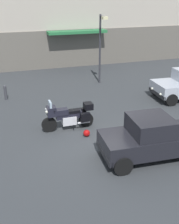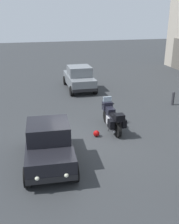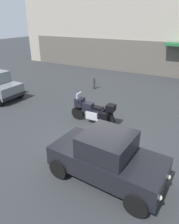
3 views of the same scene
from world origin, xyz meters
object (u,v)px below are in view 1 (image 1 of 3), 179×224
object	(u,v)px
motorcycle	(69,116)
streetlamp_curbside	(101,42)
helmet	(87,133)
bollard_curbside	(5,92)
car_compact_side	(150,138)

from	to	relation	value
motorcycle	streetlamp_curbside	world-z (taller)	streetlamp_curbside
helmet	streetlamp_curbside	bearing A→B (deg)	65.36
helmet	streetlamp_curbside	world-z (taller)	streetlamp_curbside
motorcycle	bollard_curbside	distance (m)	5.15
helmet	car_compact_side	bearing A→B (deg)	-53.68
motorcycle	bollard_curbside	world-z (taller)	motorcycle
bollard_curbside	motorcycle	bearing A→B (deg)	-62.28
motorcycle	streetlamp_curbside	size ratio (longest dim) A/B	0.54
car_compact_side	streetlamp_curbside	xyz separation A→B (m)	(1.41, 8.78, 1.83)
helmet	streetlamp_curbside	size ratio (longest dim) A/B	0.07
car_compact_side	streetlamp_curbside	size ratio (longest dim) A/B	0.84
car_compact_side	bollard_curbside	size ratio (longest dim) A/B	4.32
helmet	car_compact_side	xyz separation A→B (m)	(1.61, -2.20, 0.63)
streetlamp_curbside	bollard_curbside	bearing A→B (deg)	-169.06
motorcycle	car_compact_side	size ratio (longest dim) A/B	0.64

